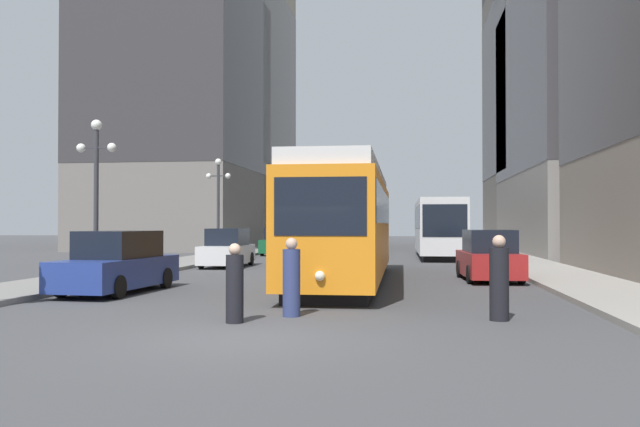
% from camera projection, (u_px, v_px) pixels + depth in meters
% --- Properties ---
extents(ground_plane, '(200.00, 200.00, 0.00)m').
position_uv_depth(ground_plane, '(244.00, 339.00, 11.47)').
color(ground_plane, '#424244').
extents(sidewalk_left, '(3.11, 120.00, 0.15)m').
position_uv_depth(sidewalk_left, '(266.00, 249.00, 52.25)').
color(sidewalk_left, gray).
rests_on(sidewalk_left, ground).
extents(sidewalk_right, '(3.11, 120.00, 0.15)m').
position_uv_depth(sidewalk_right, '(484.00, 250.00, 49.93)').
color(sidewalk_right, gray).
rests_on(sidewalk_right, ground).
extents(streetcar, '(2.77, 14.90, 3.89)m').
position_uv_depth(streetcar, '(347.00, 222.00, 22.70)').
color(streetcar, black).
rests_on(streetcar, ground).
extents(transit_bus, '(2.74, 12.48, 3.45)m').
position_uv_depth(transit_bus, '(438.00, 225.00, 40.02)').
color(transit_bus, black).
rests_on(transit_bus, ground).
extents(parked_car_left_near, '(1.94, 4.98, 1.82)m').
position_uv_depth(parked_car_left_near, '(280.00, 242.00, 43.36)').
color(parked_car_left_near, black).
rests_on(parked_car_left_near, ground).
extents(parked_car_left_mid, '(2.00, 4.46, 1.82)m').
position_uv_depth(parked_car_left_mid, '(227.00, 249.00, 30.92)').
color(parked_car_left_mid, black).
rests_on(parked_car_left_mid, ground).
extents(parked_car_right_far, '(2.06, 4.37, 1.82)m').
position_uv_depth(parked_car_right_far, '(489.00, 257.00, 23.29)').
color(parked_car_right_far, black).
rests_on(parked_car_right_far, ground).
extents(parked_car_left_far, '(2.10, 4.96, 1.82)m').
position_uv_depth(parked_car_left_far, '(118.00, 264.00, 19.31)').
color(parked_car_left_far, black).
rests_on(parked_car_left_far, ground).
extents(pedestrian_crossing_near, '(0.36, 0.36, 1.63)m').
position_uv_depth(pedestrian_crossing_near, '(235.00, 286.00, 13.34)').
color(pedestrian_crossing_near, black).
rests_on(pedestrian_crossing_near, ground).
extents(pedestrian_crossing_far, '(0.40, 0.40, 1.79)m').
position_uv_depth(pedestrian_crossing_far, '(499.00, 281.00, 13.65)').
color(pedestrian_crossing_far, black).
rests_on(pedestrian_crossing_far, ground).
extents(pedestrian_on_sidewalk, '(0.39, 0.39, 1.72)m').
position_uv_depth(pedestrian_on_sidewalk, '(291.00, 280.00, 14.27)').
color(pedestrian_on_sidewalk, navy).
rests_on(pedestrian_on_sidewalk, ground).
extents(lamp_post_left_near, '(1.41, 0.36, 5.40)m').
position_uv_depth(lamp_post_left_near, '(96.00, 174.00, 21.99)').
color(lamp_post_left_near, '#333338').
rests_on(lamp_post_left_near, sidewalk_left).
extents(lamp_post_left_far, '(1.41, 0.36, 5.50)m').
position_uv_depth(lamp_post_left_far, '(218.00, 193.00, 36.01)').
color(lamp_post_left_far, '#333338').
rests_on(lamp_post_left_far, sidewalk_left).
extents(building_left_corner, '(10.83, 17.38, 30.68)m').
position_uv_depth(building_left_corner, '(233.00, 91.00, 67.52)').
color(building_left_corner, gray).
rests_on(building_left_corner, ground).
extents(building_left_midblock, '(12.95, 16.24, 26.44)m').
position_uv_depth(building_left_midblock, '(178.00, 85.00, 54.48)').
color(building_left_midblock, slate).
rests_on(building_left_midblock, ground).
extents(building_right_midblock, '(11.66, 20.91, 22.18)m').
position_uv_depth(building_right_midblock, '(601.00, 84.00, 43.75)').
color(building_right_midblock, gray).
rests_on(building_right_midblock, ground).
extents(building_right_far, '(14.15, 16.60, 25.47)m').
position_uv_depth(building_right_far, '(573.00, 95.00, 56.01)').
color(building_right_far, slate).
rests_on(building_right_far, ground).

